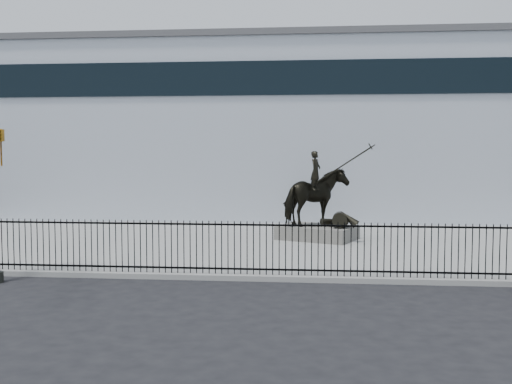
{
  "coord_description": "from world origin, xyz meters",
  "views": [
    {
      "loc": [
        1.66,
        -15.23,
        3.63
      ],
      "look_at": [
        -0.41,
        6.0,
        2.14
      ],
      "focal_mm": 42.0,
      "sensor_mm": 36.0,
      "label": 1
    }
  ],
  "objects": [
    {
      "name": "equestrian_statue",
      "position": [
        1.84,
        8.08,
        1.79
      ],
      "size": [
        3.35,
        2.8,
        3.07
      ],
      "rotation": [
        0.0,
        0.0,
        -0.4
      ],
      "color": "black",
      "rests_on": "statue_plinth"
    },
    {
      "name": "ground",
      "position": [
        0.0,
        0.0,
        0.0
      ],
      "size": [
        120.0,
        120.0,
        0.0
      ],
      "primitive_type": "plane",
      "color": "black",
      "rests_on": "ground"
    },
    {
      "name": "building",
      "position": [
        0.0,
        20.0,
        4.5
      ],
      "size": [
        44.0,
        14.0,
        9.0
      ],
      "primitive_type": "cube",
      "color": "silver",
      "rests_on": "ground"
    },
    {
      "name": "picket_fence",
      "position": [
        0.0,
        1.25,
        0.9
      ],
      "size": [
        22.1,
        0.1,
        1.5
      ],
      "color": "black",
      "rests_on": "plaza"
    },
    {
      "name": "statue_plinth",
      "position": [
        1.79,
        8.1,
        0.41
      ],
      "size": [
        3.36,
        2.89,
        0.53
      ],
      "primitive_type": "cube",
      "rotation": [
        0.0,
        0.0,
        -0.4
      ],
      "color": "#4F4D48",
      "rests_on": "plaza"
    },
    {
      "name": "plaza",
      "position": [
        0.0,
        7.0,
        0.07
      ],
      "size": [
        30.0,
        12.0,
        0.15
      ],
      "primitive_type": "cube",
      "color": "gray",
      "rests_on": "ground"
    }
  ]
}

